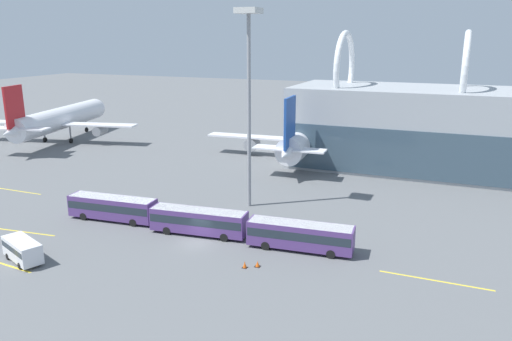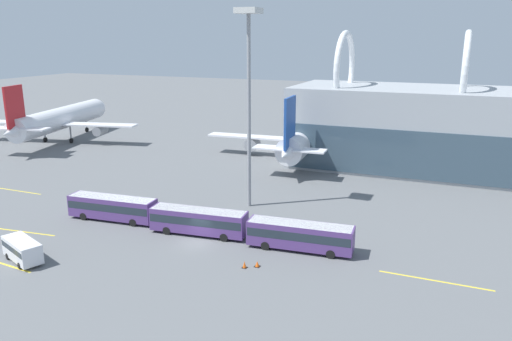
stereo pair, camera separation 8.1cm
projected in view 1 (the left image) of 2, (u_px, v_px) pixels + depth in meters
name	position (u px, v px, depth m)	size (l,w,h in m)	color
ground_plane	(197.00, 243.00, 58.83)	(440.00, 440.00, 0.00)	slate
airliner_at_gate_near	(58.00, 119.00, 114.33)	(37.75, 39.90, 14.29)	white
airliner_at_gate_far	(309.00, 136.00, 98.64)	(42.25, 40.70, 13.93)	white
shuttle_bus_0	(113.00, 207.00, 65.75)	(12.24, 3.67, 3.17)	#56387A
shuttle_bus_1	(199.00, 220.00, 60.99)	(12.27, 3.89, 3.17)	#56387A
shuttle_bus_2	(300.00, 234.00, 56.49)	(12.23, 3.65, 3.17)	#56387A
service_van_foreground	(22.00, 249.00, 53.70)	(6.14, 4.17, 2.41)	silver
floodlight_mast	(249.00, 65.00, 66.71)	(3.01, 3.01, 27.21)	gray
lane_stripe_0	(2.00, 264.00, 53.43)	(8.95, 0.25, 0.01)	yellow
lane_stripe_1	(25.00, 232.00, 62.13)	(8.79, 0.25, 0.01)	yellow
lane_stripe_2	(12.00, 190.00, 79.12)	(11.77, 0.25, 0.01)	yellow
lane_stripe_3	(435.00, 281.00, 49.74)	(10.96, 0.25, 0.01)	yellow
traffic_cone_0	(258.00, 264.00, 52.70)	(0.61, 0.61, 0.63)	black
traffic_cone_1	(245.00, 265.00, 52.42)	(0.54, 0.54, 0.74)	black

